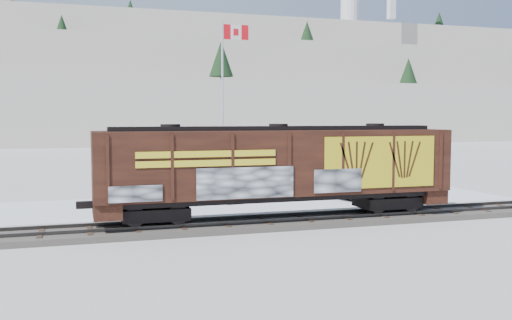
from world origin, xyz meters
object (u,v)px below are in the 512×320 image
object	(u,v)px
flagpole	(224,130)
car_dark	(371,187)
car_white	(250,189)
hopper_railcar	(278,166)
car_silver	(175,193)

from	to	relation	value
flagpole	car_dark	bearing A→B (deg)	-33.94
car_dark	car_white	bearing A→B (deg)	63.74
flagpole	car_white	distance (m)	5.81
hopper_railcar	flagpole	size ratio (longest dim) A/B	1.48
car_dark	flagpole	bearing A→B (deg)	36.92
flagpole	car_silver	distance (m)	7.02
flagpole	car_white	world-z (taller)	flagpole
hopper_railcar	car_dark	distance (m)	11.03
hopper_railcar	car_silver	bearing A→B (deg)	115.93
hopper_railcar	car_dark	size ratio (longest dim) A/B	3.49
car_silver	car_white	distance (m)	4.62
hopper_railcar	flagpole	distance (m)	12.22
flagpole	car_dark	world-z (taller)	flagpole
hopper_railcar	car_silver	world-z (taller)	hopper_railcar
car_white	car_dark	xyz separation A→B (m)	(7.73, -0.96, -0.02)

